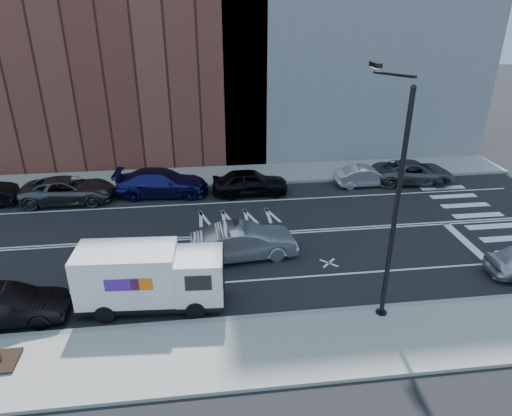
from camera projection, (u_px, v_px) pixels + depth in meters
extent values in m
plane|color=black|center=(201.00, 237.00, 24.04)|extent=(120.00, 120.00, 0.00)
cube|color=gray|center=(205.00, 355.00, 16.10)|extent=(44.00, 3.60, 0.15)
cube|color=gray|center=(199.00, 177.00, 31.92)|extent=(44.00, 3.60, 0.15)
cube|color=gray|center=(204.00, 322.00, 17.71)|extent=(44.00, 0.25, 0.17)
cube|color=gray|center=(200.00, 186.00, 30.30)|extent=(44.00, 0.25, 0.17)
cube|color=brown|center=(78.00, 4.00, 32.51)|extent=(26.00, 10.00, 22.00)
cylinder|color=black|center=(395.00, 214.00, 16.27)|extent=(0.18, 0.18, 9.00)
cylinder|color=black|center=(381.00, 314.00, 18.13)|extent=(0.44, 0.44, 0.20)
sphere|color=black|center=(414.00, 88.00, 14.38)|extent=(0.20, 0.20, 0.20)
cylinder|color=black|center=(393.00, 74.00, 15.85)|extent=(0.11, 3.49, 0.48)
cube|color=black|center=(376.00, 65.00, 17.33)|extent=(0.25, 0.80, 0.18)
cube|color=#FFF2CC|center=(375.00, 67.00, 17.38)|extent=(0.18, 0.55, 0.03)
cube|color=black|center=(0.00, 361.00, 15.61)|extent=(1.20, 1.20, 0.04)
cube|color=black|center=(151.00, 297.00, 18.60)|extent=(5.82, 2.29, 0.28)
cube|color=silver|center=(200.00, 275.00, 18.28)|extent=(1.96, 2.09, 1.84)
cube|color=black|center=(223.00, 268.00, 18.21)|extent=(0.16, 1.70, 0.87)
cube|color=black|center=(198.00, 283.00, 17.26)|extent=(1.01, 0.10, 0.64)
cube|color=black|center=(201.00, 256.00, 19.07)|extent=(1.01, 0.10, 0.64)
cube|color=black|center=(223.00, 293.00, 18.72)|extent=(0.25, 1.85, 0.32)
cube|color=silver|center=(127.00, 273.00, 18.05)|extent=(3.99, 2.27, 2.12)
cube|color=#47198C|center=(122.00, 285.00, 17.06)|extent=(1.29, 0.10, 0.51)
cube|color=orange|center=(141.00, 285.00, 17.10)|extent=(0.83, 0.07, 0.51)
cube|color=#47198C|center=(132.00, 257.00, 18.92)|extent=(1.29, 0.10, 0.51)
cube|color=orange|center=(150.00, 256.00, 18.96)|extent=(0.83, 0.07, 0.51)
cylinder|color=black|center=(195.00, 310.00, 17.88)|extent=(0.79, 0.31, 0.77)
cylinder|color=black|center=(198.00, 283.00, 19.54)|extent=(0.79, 0.31, 0.77)
cylinder|color=black|center=(105.00, 314.00, 17.69)|extent=(0.79, 0.31, 0.77)
cylinder|color=black|center=(115.00, 286.00, 19.35)|extent=(0.79, 0.31, 0.77)
imported|color=#474A4E|center=(68.00, 190.00, 27.93)|extent=(5.54, 2.58, 1.53)
imported|color=navy|center=(162.00, 183.00, 28.85)|extent=(5.93, 2.77, 1.68)
imported|color=black|center=(250.00, 182.00, 28.95)|extent=(4.80, 1.95, 1.63)
imported|color=silver|center=(366.00, 176.00, 30.35)|extent=(4.04, 1.47, 1.32)
imported|color=#494B51|center=(413.00, 172.00, 30.81)|extent=(5.58, 2.98, 1.49)
imported|color=#A2A2A6|center=(244.00, 242.00, 21.93)|extent=(5.21, 2.25, 1.67)
imported|color=black|center=(7.00, 307.00, 17.52)|extent=(4.52, 1.75, 1.47)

